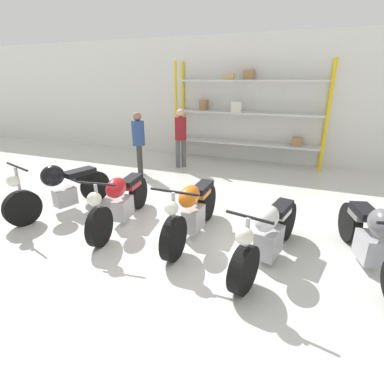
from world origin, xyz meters
The scene contains 10 objects.
ground_plane centered at (0.00, 0.00, 0.00)m, with size 30.00×30.00×0.00m, color silver.
back_wall centered at (0.00, 5.50, 1.80)m, with size 30.00×0.08×3.60m.
shelving_rack centered at (-0.17, 5.14, 1.51)m, with size 4.35×0.63×2.89m.
motorcycle_black centered at (-2.58, 0.23, 0.48)m, with size 0.92×2.03×1.06m.
motorcycle_red centered at (-1.24, 0.20, 0.45)m, with size 0.61×2.08×0.99m.
motorcycle_orange centered at (0.07, 0.24, 0.45)m, with size 0.70×2.04×1.01m.
motorcycle_white centered at (1.29, -0.03, 0.42)m, with size 0.74×2.13×0.97m.
motorcycle_grey centered at (2.58, 0.32, 0.44)m, with size 0.88×2.07×1.01m.
person_browsing centered at (-1.75, 3.94, 0.95)m, with size 0.45×0.45×1.63m.
person_near_rack centered at (-2.47, 2.88, 0.95)m, with size 0.43×0.43×1.62m.
Camera 1 is at (1.65, -3.75, 2.39)m, focal length 28.00 mm.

